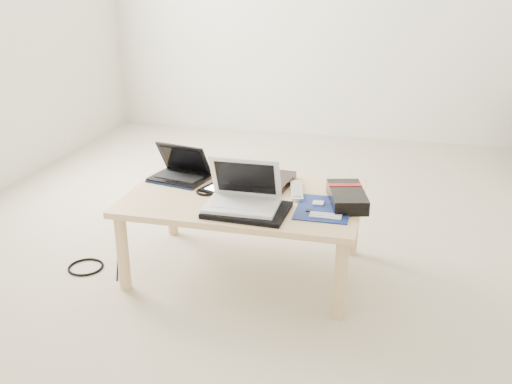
% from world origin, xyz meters
% --- Properties ---
extents(ground, '(4.00, 4.00, 0.00)m').
position_xyz_m(ground, '(0.00, 0.00, 0.00)').
color(ground, beige).
rests_on(ground, ground).
extents(coffee_table, '(1.10, 0.70, 0.40)m').
position_xyz_m(coffee_table, '(-0.11, -0.53, 0.35)').
color(coffee_table, tan).
rests_on(coffee_table, ground).
extents(book, '(0.36, 0.31, 0.03)m').
position_xyz_m(book, '(-0.10, -0.35, 0.42)').
color(book, black).
rests_on(book, coffee_table).
extents(netbook, '(0.31, 0.25, 0.18)m').
position_xyz_m(netbook, '(-0.48, -0.40, 0.44)').
color(netbook, black).
rests_on(netbook, coffee_table).
extents(tablet, '(0.30, 0.26, 0.01)m').
position_xyz_m(tablet, '(-0.19, -0.49, 0.41)').
color(tablet, black).
rests_on(tablet, coffee_table).
extents(remote, '(0.10, 0.24, 0.02)m').
position_xyz_m(remote, '(0.12, -0.44, 0.41)').
color(remote, '#B7B7BB').
rests_on(remote, coffee_table).
extents(neoprene_sleeve, '(0.37, 0.27, 0.02)m').
position_xyz_m(neoprene_sleeve, '(-0.05, -0.72, 0.41)').
color(neoprene_sleeve, black).
rests_on(neoprene_sleeve, coffee_table).
extents(white_laptop, '(0.32, 0.23, 0.22)m').
position_xyz_m(white_laptop, '(-0.07, -0.69, 0.46)').
color(white_laptop, silver).
rests_on(white_laptop, neoprene_sleeve).
extents(motherboard, '(0.24, 0.30, 0.01)m').
position_xyz_m(motherboard, '(0.28, -0.60, 0.40)').
color(motherboard, navy).
rests_on(motherboard, coffee_table).
extents(gpu_box, '(0.22, 0.33, 0.07)m').
position_xyz_m(gpu_box, '(0.37, -0.51, 0.43)').
color(gpu_box, black).
rests_on(gpu_box, coffee_table).
extents(cable_coil, '(0.11, 0.11, 0.01)m').
position_xyz_m(cable_coil, '(-0.30, -0.54, 0.41)').
color(cable_coil, black).
rests_on(cable_coil, coffee_table).
extents(floor_cable_coil, '(0.18, 0.18, 0.01)m').
position_xyz_m(floor_cable_coil, '(-0.89, -0.71, 0.01)').
color(floor_cable_coil, black).
rests_on(floor_cable_coil, ground).
extents(floor_cable_trail, '(0.16, 0.33, 0.01)m').
position_xyz_m(floor_cable_trail, '(-0.76, -0.63, 0.00)').
color(floor_cable_trail, black).
rests_on(floor_cable_trail, ground).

